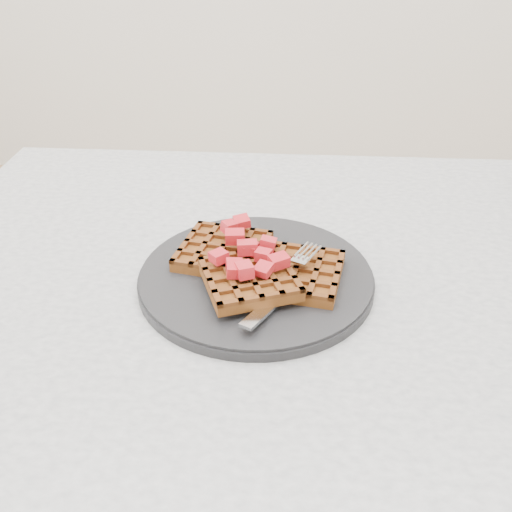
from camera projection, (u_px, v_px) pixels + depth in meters
The scene contains 5 objects.
table at pixel (336, 339), 0.81m from camera, with size 1.20×0.80×0.75m.
plate at pixel (256, 277), 0.72m from camera, with size 0.30×0.30×0.02m, color black.
waffles at pixel (256, 266), 0.71m from camera, with size 0.22×0.21×0.03m.
strawberry_pile at pixel (256, 246), 0.70m from camera, with size 0.15×0.15×0.02m, color #A60A15, non-canonical shape.
fork at pixel (287, 286), 0.68m from camera, with size 0.02×0.18×0.02m, color silver, non-canonical shape.
Camera 1 is at (-0.07, -0.63, 1.17)m, focal length 40.00 mm.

